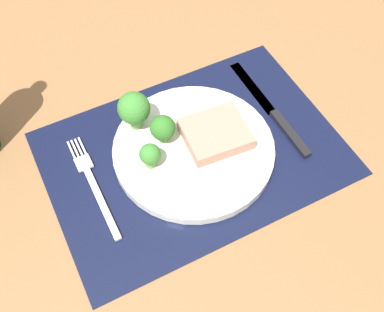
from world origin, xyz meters
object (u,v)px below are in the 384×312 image
Objects in this scene: plate at (194,150)px; fork at (94,185)px; steak at (217,136)px; knife at (275,114)px.

plate is 1.31× the size of fork.
steak reaches higher than fork.
steak reaches higher than plate.
steak is (3.81, -0.47, 1.86)cm from plate.
steak is 0.50× the size of fork.
plate is at bearing -6.92° from fork.
plate reaches higher than knife.
steak reaches higher than knife.
knife is at bearing 4.91° from steak.
steak is 0.42× the size of knife.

